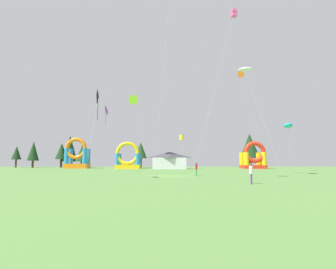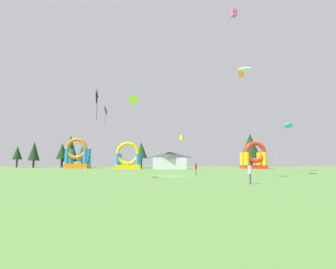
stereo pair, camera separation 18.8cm
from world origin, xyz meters
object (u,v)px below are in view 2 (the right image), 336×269
at_px(kite_orange_delta, 240,75).
at_px(person_far_side, 250,171).
at_px(inflatable_yellow_castle, 77,157).
at_px(kite_purple_diamond, 105,112).
at_px(inflatable_red_slide, 254,159).
at_px(festival_tent, 170,160).
at_px(kite_black_diamond, 98,98).
at_px(person_near_camera, 196,168).
at_px(kite_pink_box, 234,13).
at_px(inflatable_orange_dome, 128,159).
at_px(kite_lime_delta, 134,100).
at_px(kite_white_parafoil, 245,69).
at_px(kite_yellow_box, 182,137).
at_px(kite_cyan_parafoil, 288,126).

xyz_separation_m(kite_orange_delta, person_far_side, (-8.63, -30.96, -18.55)).
bearing_deg(person_far_side, inflatable_yellow_castle, -113.89).
relative_size(kite_purple_diamond, inflatable_red_slide, 1.10).
xyz_separation_m(kite_purple_diamond, festival_tent, (7.25, 33.89, -4.94)).
height_order(kite_purple_diamond, kite_black_diamond, kite_black_diamond).
bearing_deg(person_near_camera, inflatable_red_slide, 151.85).
xyz_separation_m(kite_pink_box, inflatable_orange_dome, (-20.32, 22.24, -23.71)).
bearing_deg(inflatable_red_slide, kite_lime_delta, -164.07).
bearing_deg(inflatable_red_slide, kite_purple_diamond, -127.28).
relative_size(kite_black_diamond, kite_orange_delta, 0.43).
distance_m(kite_white_parafoil, inflatable_red_slide, 34.16).
distance_m(kite_pink_box, kite_purple_diamond, 28.96).
bearing_deg(person_near_camera, kite_yellow_box, -178.46).
distance_m(kite_black_diamond, kite_white_parafoil, 20.76).
height_order(kite_yellow_box, kite_white_parafoil, kite_white_parafoil).
bearing_deg(kite_yellow_box, kite_purple_diamond, -107.62).
xyz_separation_m(inflatable_red_slide, festival_tent, (-21.21, -3.49, -0.49)).
xyz_separation_m(kite_pink_box, inflatable_red_slide, (10.89, 24.43, -23.47)).
bearing_deg(kite_cyan_parafoil, kite_pink_box, 137.97).
xyz_separation_m(kite_black_diamond, inflatable_yellow_castle, (-16.41, 41.73, -5.09)).
bearing_deg(kite_lime_delta, kite_white_parafoil, -50.36).
height_order(kite_purple_diamond, inflatable_red_slide, kite_purple_diamond).
bearing_deg(inflatable_yellow_castle, inflatable_red_slide, -3.42).
relative_size(kite_lime_delta, inflatable_orange_dome, 2.56).
bearing_deg(kite_purple_diamond, kite_yellow_box, 72.38).
bearing_deg(inflatable_orange_dome, inflatable_red_slide, 4.02).
bearing_deg(inflatable_orange_dome, person_far_side, -69.33).
relative_size(kite_purple_diamond, inflatable_orange_dome, 1.15).
bearing_deg(inflatable_yellow_castle, kite_yellow_box, -18.11).
bearing_deg(person_far_side, kite_pink_box, -159.62).
height_order(kite_black_diamond, person_near_camera, kite_black_diamond).
relative_size(kite_pink_box, person_far_side, 16.38).
distance_m(kite_yellow_box, kite_purple_diamond, 32.90).
bearing_deg(inflatable_yellow_castle, kite_black_diamond, -68.53).
bearing_deg(kite_white_parafoil, kite_black_diamond, -152.91).
distance_m(kite_black_diamond, inflatable_red_slide, 48.78).
bearing_deg(person_near_camera, person_far_side, 15.58).
xyz_separation_m(person_near_camera, inflatable_red_slide, (18.36, 32.59, 1.55)).
distance_m(kite_black_diamond, inflatable_orange_dome, 37.36).
distance_m(kite_cyan_parafoil, kite_white_parafoil, 9.72).
xyz_separation_m(person_near_camera, inflatable_yellow_castle, (-26.80, 35.29, 1.98)).
height_order(inflatable_orange_dome, inflatable_red_slide, inflatable_red_slide).
relative_size(kite_black_diamond, inflatable_orange_dome, 1.33).
xyz_separation_m(inflatable_orange_dome, inflatable_red_slide, (31.21, 2.19, 0.24)).
distance_m(kite_white_parafoil, inflatable_yellow_castle, 48.57).
height_order(kite_yellow_box, inflatable_orange_dome, kite_yellow_box).
bearing_deg(kite_yellow_box, person_far_side, -85.43).
relative_size(person_near_camera, festival_tent, 0.21).
distance_m(kite_pink_box, person_near_camera, 27.36).
relative_size(kite_white_parafoil, person_far_side, 9.11).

